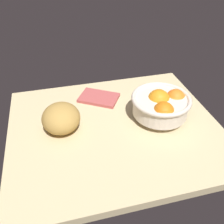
% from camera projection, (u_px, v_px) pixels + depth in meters
% --- Properties ---
extents(ground_plane, '(0.76, 0.65, 0.03)m').
position_uv_depth(ground_plane, '(115.00, 129.00, 0.92)').
color(ground_plane, '#CEBB8A').
extents(fruit_bowl, '(0.22, 0.22, 0.11)m').
position_uv_depth(fruit_bowl, '(162.00, 104.00, 0.91)').
color(fruit_bowl, silver).
rests_on(fruit_bowl, ground).
extents(bread_loaf, '(0.15, 0.16, 0.10)m').
position_uv_depth(bread_loaf, '(61.00, 118.00, 0.87)').
color(bread_loaf, '#B68C43').
rests_on(bread_loaf, ground).
extents(napkin_folded, '(0.19, 0.17, 0.01)m').
position_uv_depth(napkin_folded, '(99.00, 98.00, 1.05)').
color(napkin_folded, '#B34E4C').
rests_on(napkin_folded, ground).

